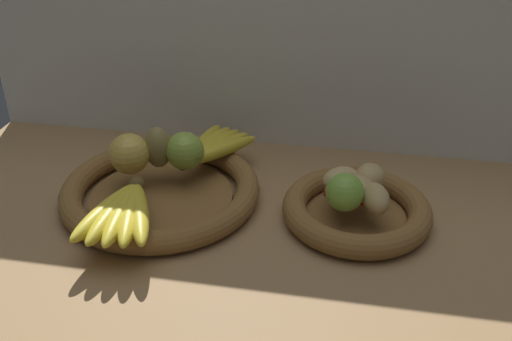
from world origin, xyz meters
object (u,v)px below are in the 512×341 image
at_px(apple_green_back, 185,151).
at_px(chili_pepper, 355,201).
at_px(apple_golden_left, 129,154).
at_px(fruit_bowl_right, 356,210).
at_px(banana_bunch_front, 122,212).
at_px(potato_small, 376,198).
at_px(potato_back, 370,177).
at_px(potato_large, 359,188).
at_px(pear_brown, 158,147).
at_px(banana_bunch_back, 211,147).
at_px(fruit_bowl_left, 161,190).
at_px(lime_near, 345,192).
at_px(potato_oblong, 341,179).

height_order(apple_green_back, chili_pepper, apple_green_back).
relative_size(apple_golden_left, chili_pepper, 0.70).
distance_m(fruit_bowl_right, banana_bunch_front, 0.42).
height_order(apple_golden_left, potato_small, apple_golden_left).
bearing_deg(fruit_bowl_right, potato_back, 65.56).
bearing_deg(apple_green_back, potato_large, -9.09).
bearing_deg(potato_large, pear_brown, 172.65).
distance_m(banana_bunch_back, potato_large, 0.33).
bearing_deg(apple_golden_left, fruit_bowl_left, -16.93).
distance_m(potato_back, potato_large, 0.04).
xyz_separation_m(apple_green_back, banana_bunch_front, (-0.05, -0.19, -0.02)).
relative_size(banana_bunch_front, chili_pepper, 1.79).
distance_m(fruit_bowl_left, banana_bunch_back, 0.15).
distance_m(apple_golden_left, banana_bunch_back, 0.17).
bearing_deg(lime_near, potato_large, 56.31).
relative_size(apple_green_back, potato_small, 1.03).
bearing_deg(lime_near, potato_small, 6.67).
height_order(banana_bunch_front, potato_large, potato_large).
relative_size(apple_golden_left, potato_small, 1.09).
distance_m(potato_back, chili_pepper, 0.07).
bearing_deg(banana_bunch_front, potato_large, 19.59).
xyz_separation_m(apple_green_back, potato_small, (0.37, -0.08, -0.01)).
xyz_separation_m(potato_oblong, lime_near, (0.01, -0.06, 0.01)).
relative_size(pear_brown, banana_bunch_back, 0.43).
bearing_deg(fruit_bowl_right, potato_oblong, 142.13).
bearing_deg(potato_back, potato_small, -81.03).
bearing_deg(pear_brown, banana_bunch_front, -90.01).
relative_size(apple_green_back, potato_back, 1.12).
bearing_deg(chili_pepper, pear_brown, -165.44).
bearing_deg(pear_brown, apple_golden_left, -146.90).
bearing_deg(chili_pepper, fruit_bowl_right, 102.92).
height_order(potato_small, chili_pepper, potato_small).
xyz_separation_m(fruit_bowl_right, chili_pepper, (-0.01, -0.02, 0.03)).
distance_m(fruit_bowl_left, apple_golden_left, 0.09).
bearing_deg(apple_green_back, potato_small, -12.83).
bearing_deg(apple_golden_left, potato_large, -2.57).
relative_size(apple_golden_left, banana_bunch_front, 0.39).
bearing_deg(potato_oblong, apple_golden_left, -179.12).
bearing_deg(potato_oblong, chili_pepper, -60.96).
distance_m(potato_back, lime_near, 0.09).
distance_m(apple_golden_left, chili_pepper, 0.44).
height_order(fruit_bowl_left, chili_pepper, chili_pepper).
relative_size(banana_bunch_back, chili_pepper, 1.73).
height_order(banana_bunch_back, potato_small, potato_small).
xyz_separation_m(banana_bunch_front, potato_back, (0.41, 0.18, 0.01)).
height_order(fruit_bowl_left, banana_bunch_front, banana_bunch_front).
distance_m(fruit_bowl_left, banana_bunch_front, 0.15).
height_order(fruit_bowl_left, banana_bunch_back, banana_bunch_back).
distance_m(fruit_bowl_right, pear_brown, 0.40).
height_order(apple_golden_left, potato_back, apple_golden_left).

